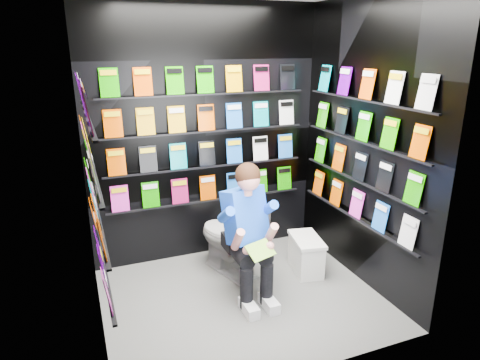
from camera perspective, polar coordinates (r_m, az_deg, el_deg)
name	(u,v)px	position (r m, az deg, el deg)	size (l,w,h in m)	color
floor	(242,298)	(4.01, 0.28, -15.51)	(2.40, 2.40, 0.00)	#605F5D
wall_back	(206,136)	(4.38, -4.60, 5.91)	(2.40, 0.04, 2.60)	black
wall_front	(304,200)	(2.61, 8.56, -2.61)	(2.40, 0.04, 2.60)	black
wall_left	(86,176)	(3.23, -19.83, 0.54)	(0.04, 2.00, 2.60)	black
wall_right	(365,147)	(4.06, 16.29, 4.27)	(0.04, 2.00, 2.60)	black
comics_back	(207,136)	(4.35, -4.48, 5.90)	(2.10, 0.06, 1.37)	#E74E05
comics_left	(90,175)	(3.23, -19.31, 0.69)	(0.06, 1.70, 1.37)	#E74E05
comics_right	(362,147)	(4.04, 15.96, 4.31)	(0.06, 1.70, 1.37)	#E74E05
toilet	(230,238)	(4.25, -1.38, -7.71)	(0.42, 0.75, 0.73)	white
longbox	(306,256)	(4.40, 8.78, -9.96)	(0.24, 0.44, 0.33)	white
longbox_lid	(307,239)	(4.32, 8.89, -7.83)	(0.26, 0.46, 0.03)	white
reader	(244,216)	(3.77, 0.59, -4.77)	(0.49, 0.72, 1.32)	blue
held_comic	(260,250)	(3.56, 2.74, -9.33)	(0.24, 0.01, 0.17)	green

